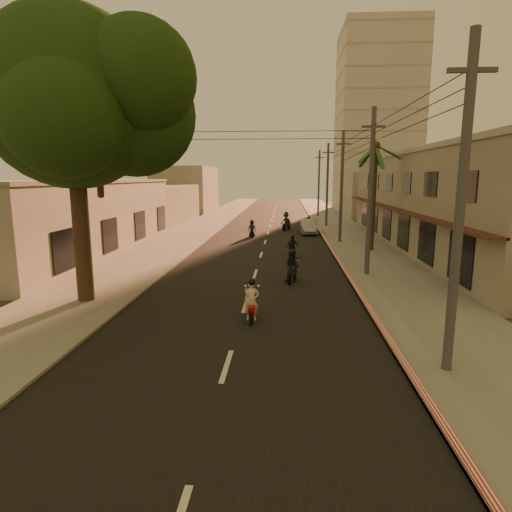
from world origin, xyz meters
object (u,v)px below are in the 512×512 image
(scooter_mid_b, at_px, (292,247))
(parked_car, at_px, (309,227))
(scooter_mid_a, at_px, (292,267))
(scooter_far_b, at_px, (286,222))
(scooter_red, at_px, (252,302))
(broadleaf_tree, at_px, (83,100))
(palm_tree, at_px, (376,152))
(scooter_far_a, at_px, (252,229))

(scooter_mid_b, bearing_deg, parked_car, 69.72)
(scooter_mid_a, xyz_separation_m, scooter_far_b, (-0.27, 21.94, 0.09))
(scooter_red, bearing_deg, broadleaf_tree, 161.15)
(broadleaf_tree, distance_m, scooter_red, 10.66)
(palm_tree, relative_size, scooter_mid_b, 5.18)
(scooter_far_a, bearing_deg, palm_tree, -41.96)
(parked_car, bearing_deg, scooter_red, -98.91)
(scooter_red, bearing_deg, scooter_mid_b, 79.54)
(broadleaf_tree, bearing_deg, scooter_mid_a, 25.01)
(broadleaf_tree, height_order, scooter_mid_b, broadleaf_tree)
(broadleaf_tree, relative_size, scooter_mid_b, 7.64)
(scooter_mid_b, relative_size, parked_car, 0.38)
(scooter_far_a, height_order, parked_car, scooter_far_a)
(scooter_mid_b, distance_m, parked_car, 12.63)
(scooter_mid_b, bearing_deg, broadleaf_tree, -140.72)
(scooter_red, height_order, scooter_far_b, scooter_far_b)
(broadleaf_tree, height_order, scooter_far_b, broadleaf_tree)
(scooter_red, height_order, parked_car, scooter_red)
(scooter_mid_b, bearing_deg, scooter_far_a, 97.60)
(scooter_red, height_order, scooter_far_a, scooter_red)
(broadleaf_tree, relative_size, scooter_far_a, 7.34)
(scooter_far_a, relative_size, parked_car, 0.39)
(scooter_mid_a, bearing_deg, parked_car, 97.56)
(palm_tree, xyz_separation_m, scooter_red, (-7.59, -15.88, -6.43))
(scooter_far_b, relative_size, parked_car, 0.46)
(broadleaf_tree, relative_size, scooter_far_b, 6.21)
(scooter_far_b, bearing_deg, parked_car, -26.60)
(scooter_red, xyz_separation_m, scooter_far_a, (-1.75, 22.80, 0.01))
(broadleaf_tree, bearing_deg, palm_tree, 43.48)
(broadleaf_tree, bearing_deg, scooter_far_b, 72.12)
(scooter_mid_a, bearing_deg, scooter_red, -91.88)
(scooter_red, bearing_deg, scooter_far_b, 84.44)
(scooter_red, distance_m, scooter_far_a, 22.87)
(scooter_red, height_order, scooter_mid_b, scooter_red)
(scooter_mid_a, xyz_separation_m, parked_car, (1.91, 19.49, -0.12))
(palm_tree, height_order, scooter_red, palm_tree)
(palm_tree, bearing_deg, broadleaf_tree, -136.52)
(palm_tree, bearing_deg, parked_car, 112.75)
(scooter_red, bearing_deg, scooter_far_a, 91.61)
(scooter_mid_a, bearing_deg, palm_tree, 71.89)
(scooter_red, relative_size, scooter_mid_a, 0.94)
(palm_tree, xyz_separation_m, scooter_far_b, (-6.23, 12.12, -6.25))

